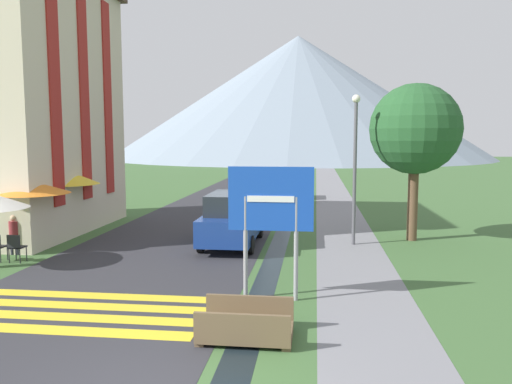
# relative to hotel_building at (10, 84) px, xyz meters

# --- Properties ---
(ground_plane) EXTENTS (160.00, 160.00, 0.00)m
(ground_plane) POSITION_rel_hotel_building_xyz_m (9.39, 8.00, -5.77)
(ground_plane) COLOR #3D6033
(road) EXTENTS (6.40, 60.00, 0.01)m
(road) POSITION_rel_hotel_building_xyz_m (6.89, 18.00, -5.76)
(road) COLOR #2D2D33
(road) RESTS_ON ground_plane
(footpath) EXTENTS (2.20, 60.00, 0.01)m
(footpath) POSITION_rel_hotel_building_xyz_m (12.99, 18.00, -5.76)
(footpath) COLOR slate
(footpath) RESTS_ON ground_plane
(drainage_channel) EXTENTS (0.60, 60.00, 0.00)m
(drainage_channel) POSITION_rel_hotel_building_xyz_m (10.59, 18.00, -5.76)
(drainage_channel) COLOR black
(drainage_channel) RESTS_ON ground_plane
(crosswalk_marking) EXTENTS (5.44, 2.54, 0.01)m
(crosswalk_marking) POSITION_rel_hotel_building_xyz_m (6.89, -8.65, -5.76)
(crosswalk_marking) COLOR yellow
(crosswalk_marking) RESTS_ON ground_plane
(mountain_distant) EXTENTS (70.62, 70.62, 22.92)m
(mountain_distant) POSITION_rel_hotel_building_xyz_m (8.31, 78.26, 5.70)
(mountain_distant) COLOR gray
(mountain_distant) RESTS_ON ground_plane
(hotel_building) EXTENTS (6.49, 8.40, 10.67)m
(hotel_building) POSITION_rel_hotel_building_xyz_m (0.00, 0.00, 0.00)
(hotel_building) COLOR beige
(hotel_building) RESTS_ON ground_plane
(road_sign) EXTENTS (1.92, 0.11, 3.04)m
(road_sign) POSITION_rel_hotel_building_xyz_m (10.84, -7.36, -3.73)
(road_sign) COLOR gray
(road_sign) RESTS_ON ground_plane
(footbridge) EXTENTS (1.70, 1.10, 0.65)m
(footbridge) POSITION_rel_hotel_building_xyz_m (10.59, -9.65, -5.54)
(footbridge) COLOR brown
(footbridge) RESTS_ON ground_plane
(parked_car_near) EXTENTS (1.80, 4.39, 1.82)m
(parked_car_near) POSITION_rel_hotel_building_xyz_m (8.99, -1.65, -4.86)
(parked_car_near) COLOR navy
(parked_car_near) RESTS_ON ground_plane
(parked_car_far) EXTENTS (1.88, 3.93, 1.82)m
(parked_car_far) POSITION_rel_hotel_building_xyz_m (9.28, 11.76, -4.86)
(parked_car_far) COLOR silver
(parked_car_far) RESTS_ON ground_plane
(cafe_chair_far_left) EXTENTS (0.40, 0.40, 0.85)m
(cafe_chair_far_left) POSITION_rel_hotel_building_xyz_m (2.59, -2.01, -5.25)
(cafe_chair_far_left) COLOR #232328
(cafe_chair_far_left) RESTS_ON ground_plane
(cafe_chair_near_left) EXTENTS (0.40, 0.40, 0.85)m
(cafe_chair_near_left) POSITION_rel_hotel_building_xyz_m (3.05, -4.87, -5.25)
(cafe_chair_near_left) COLOR #232328
(cafe_chair_near_left) RESTS_ON ground_plane
(cafe_umbrella_middle_orange) EXTENTS (2.39, 2.39, 2.28)m
(cafe_umbrella_middle_orange) POSITION_rel_hotel_building_xyz_m (2.65, -3.17, -3.69)
(cafe_umbrella_middle_orange) COLOR #B7B2A8
(cafe_umbrella_middle_orange) RESTS_ON ground_plane
(cafe_umbrella_rear_yellow) EXTENTS (2.37, 2.37, 2.47)m
(cafe_umbrella_rear_yellow) POSITION_rel_hotel_building_xyz_m (2.56, -0.70, -3.55)
(cafe_umbrella_rear_yellow) COLOR #B7B2A8
(cafe_umbrella_rear_yellow) RESTS_ON ground_plane
(person_seated_near) EXTENTS (0.32, 0.32, 1.28)m
(person_seated_near) POSITION_rel_hotel_building_xyz_m (2.40, -3.90, -5.06)
(person_seated_near) COLOR #282833
(person_seated_near) RESTS_ON ground_plane
(person_standing_terrace) EXTENTS (0.32, 0.32, 1.68)m
(person_standing_terrace) POSITION_rel_hotel_building_xyz_m (2.45, -2.36, -4.79)
(person_standing_terrace) COLOR #282833
(person_standing_terrace) RESTS_ON ground_plane
(streetlamp) EXTENTS (0.28, 0.28, 5.14)m
(streetlamp) POSITION_rel_hotel_building_xyz_m (13.16, -1.08, -2.72)
(streetlamp) COLOR #515156
(streetlamp) RESTS_ON ground_plane
(tree_by_path) EXTENTS (3.21, 3.21, 5.61)m
(tree_by_path) POSITION_rel_hotel_building_xyz_m (15.32, -0.07, -1.79)
(tree_by_path) COLOR brown
(tree_by_path) RESTS_ON ground_plane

